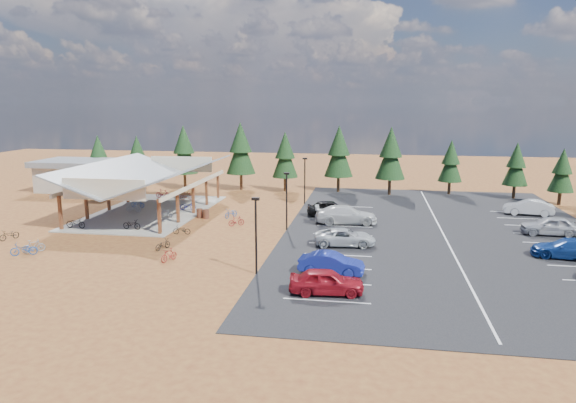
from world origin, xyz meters
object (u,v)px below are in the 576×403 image
at_px(bike_12, 163,244).
at_px(car_3, 346,215).
at_px(bike_pavilion, 149,175).
at_px(bike_14, 231,213).
at_px(outbuilding, 83,175).
at_px(bike_10, 24,249).
at_px(bike_5, 165,213).
at_px(bike_3, 163,194).
at_px(bike_9, 33,246).
at_px(car_8, 550,226).
at_px(car_0, 326,281).
at_px(car_1, 331,263).
at_px(car_9, 528,207).
at_px(bike_6, 188,206).
at_px(bike_15, 236,221).
at_px(car_2, 345,237).
at_px(bike_0, 76,223).
at_px(car_4, 330,208).
at_px(bike_11, 169,255).
at_px(bike_2, 138,204).
at_px(lamp_post_0, 256,230).
at_px(bike_4, 132,224).
at_px(bike_7, 187,196).
at_px(lamp_post_1, 287,197).
at_px(bike_1, 133,207).
at_px(bike_8, 9,235).
at_px(car_7, 568,248).
at_px(bike_16, 182,230).
at_px(trash_bin_1, 206,214).
at_px(trash_bin_0, 200,213).

distance_m(bike_12, car_3, 17.20).
height_order(bike_pavilion, bike_14, bike_pavilion).
relative_size(outbuilding, bike_14, 6.33).
bearing_deg(bike_10, bike_14, 115.17).
relative_size(outbuilding, bike_5, 7.44).
height_order(bike_3, bike_10, bike_3).
xyz_separation_m(bike_9, car_8, (40.02, 11.75, 0.35)).
xyz_separation_m(bike_9, car_0, (22.54, -4.89, 0.30)).
xyz_separation_m(car_1, car_9, (17.95, 21.06, 0.06)).
bearing_deg(bike_3, car_3, -112.24).
relative_size(bike_6, bike_9, 1.03).
xyz_separation_m(outbuilding, car_8, (51.36, -14.19, -1.19)).
bearing_deg(bike_3, bike_15, -133.47).
height_order(car_2, car_3, car_3).
relative_size(bike_0, bike_9, 1.14).
bearing_deg(bike_3, car_4, -106.62).
bearing_deg(car_0, bike_11, 63.51).
relative_size(bike_2, bike_12, 0.97).
relative_size(lamp_post_0, bike_3, 2.95).
distance_m(bike_4, bike_14, 9.64).
bearing_deg(car_3, car_4, 21.92).
relative_size(bike_7, car_4, 0.35).
height_order(bike_2, car_3, car_3).
bearing_deg(bike_4, lamp_post_1, -73.23).
bearing_deg(bike_4, car_3, -66.69).
distance_m(bike_1, car_8, 39.12).
distance_m(bike_6, car_0, 26.66).
bearing_deg(lamp_post_1, bike_15, 171.32).
xyz_separation_m(lamp_post_0, lamp_post_1, (0.00, 12.00, 0.00)).
distance_m(bike_0, bike_15, 14.24).
xyz_separation_m(bike_8, bike_10, (4.07, -3.75, 0.06)).
bearing_deg(car_0, car_3, -5.91).
distance_m(bike_0, bike_9, 7.19).
bearing_deg(lamp_post_1, outbuilding, 151.11).
bearing_deg(car_7, car_8, -178.10).
bearing_deg(lamp_post_1, bike_16, -160.72).
height_order(bike_0, bike_1, bike_0).
distance_m(bike_3, car_2, 27.63).
xyz_separation_m(bike_3, bike_7, (3.26, -0.90, -0.04)).
height_order(lamp_post_0, car_3, lamp_post_0).
xyz_separation_m(trash_bin_1, bike_14, (2.30, 0.79, 0.01)).
bearing_deg(bike_6, bike_12, -169.98).
distance_m(outbuilding, car_2, 39.94).
distance_m(trash_bin_0, bike_6, 3.67).
bearing_deg(car_4, lamp_post_1, 141.43).
distance_m(outbuilding, trash_bin_1, 24.26).
distance_m(trash_bin_1, car_7, 31.04).
relative_size(trash_bin_0, bike_15, 0.60).
relative_size(trash_bin_0, bike_0, 0.48).
distance_m(bike_1, bike_11, 17.87).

